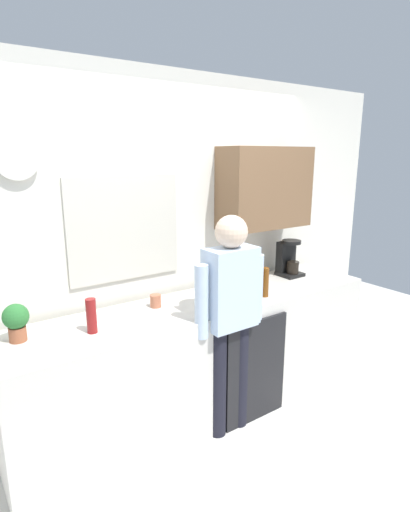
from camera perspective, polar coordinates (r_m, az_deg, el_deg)
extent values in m
plane|color=silver|center=(3.30, 3.28, -22.95)|extent=(8.00, 8.00, 0.00)
cube|color=beige|center=(3.25, 0.03, -13.96)|extent=(2.96, 0.64, 0.91)
cube|color=black|center=(3.18, 7.22, -15.74)|extent=(0.56, 0.02, 0.82)
cube|color=silver|center=(3.31, -4.24, 2.10)|extent=(4.56, 0.10, 2.60)
cube|color=beige|center=(3.02, -11.17, 3.79)|extent=(0.86, 0.02, 0.76)
cube|color=#8CA5C6|center=(3.02, -11.21, 3.80)|extent=(0.80, 0.02, 0.70)
cube|color=brown|center=(3.55, 8.43, 9.46)|extent=(0.84, 0.32, 0.68)
cylinder|color=silver|center=(2.76, -25.02, 12.28)|extent=(0.26, 0.03, 0.26)
cube|color=black|center=(3.79, 11.82, -2.49)|extent=(0.20, 0.20, 0.03)
cube|color=black|center=(3.79, 11.28, -0.04)|extent=(0.18, 0.08, 0.28)
cylinder|color=black|center=(3.75, 12.20, -1.57)|extent=(0.11, 0.11, 0.11)
cylinder|color=black|center=(3.72, 12.05, 1.95)|extent=(0.17, 0.17, 0.03)
cylinder|color=olive|center=(3.07, 7.15, -4.06)|extent=(0.06, 0.06, 0.25)
cylinder|color=maroon|center=(2.62, -15.67, -8.10)|extent=(0.06, 0.06, 0.22)
cylinder|color=brown|center=(3.18, 8.41, -3.66)|extent=(0.06, 0.06, 0.23)
cylinder|color=#B26647|center=(2.98, -6.95, -6.27)|extent=(0.08, 0.08, 0.09)
cylinder|color=#9E5638|center=(2.68, -24.81, -9.89)|extent=(0.10, 0.10, 0.09)
sphere|color=#2D7233|center=(2.64, -25.05, -7.70)|extent=(0.15, 0.15, 0.15)
cylinder|color=blue|center=(3.18, 2.18, -4.27)|extent=(0.06, 0.06, 0.15)
cone|color=white|center=(3.15, 2.20, -2.72)|extent=(0.02, 0.02, 0.03)
cylinder|color=black|center=(3.01, 1.82, -17.40)|extent=(0.12, 0.12, 0.82)
cylinder|color=black|center=(3.12, 4.89, -16.25)|extent=(0.12, 0.12, 0.82)
cube|color=silver|center=(2.78, 3.59, -4.50)|extent=(0.36, 0.20, 0.56)
sphere|color=beige|center=(2.68, 3.72, 3.44)|extent=(0.22, 0.22, 0.22)
cylinder|color=silver|center=(2.66, -0.51, -6.47)|extent=(0.09, 0.09, 0.50)
cylinder|color=silver|center=(2.94, 7.26, -4.55)|extent=(0.09, 0.09, 0.50)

